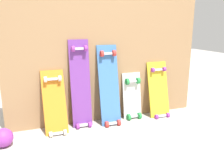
# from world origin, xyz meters

# --- Properties ---
(ground_plane) EXTENTS (12.00, 12.00, 0.00)m
(ground_plane) POSITION_xyz_m (0.00, 0.00, 0.00)
(ground_plane) COLOR #B2AAA0
(plywood_wall_panel) EXTENTS (2.12, 0.04, 1.57)m
(plywood_wall_panel) POSITION_xyz_m (0.00, 0.07, 0.78)
(plywood_wall_panel) COLOR #99724C
(plywood_wall_panel) RESTS_ON ground
(skateboard_orange) EXTENTS (0.22, 0.26, 0.67)m
(skateboard_orange) POSITION_xyz_m (-0.59, -0.07, 0.26)
(skateboard_orange) COLOR orange
(skateboard_orange) RESTS_ON ground
(skateboard_purple) EXTENTS (0.20, 0.17, 0.95)m
(skateboard_purple) POSITION_xyz_m (-0.32, -0.02, 0.41)
(skateboard_purple) COLOR #6B338C
(skateboard_purple) RESTS_ON ground
(skateboard_blue) EXTENTS (0.21, 0.24, 0.89)m
(skateboard_blue) POSITION_xyz_m (-0.02, -0.05, 0.38)
(skateboard_blue) COLOR #386BAD
(skateboard_blue) RESTS_ON ground
(skateboard_white) EXTENTS (0.21, 0.15, 0.57)m
(skateboard_white) POSITION_xyz_m (0.26, -0.01, 0.23)
(skateboard_white) COLOR silver
(skateboard_white) RESTS_ON ground
(skateboard_yellow) EXTENTS (0.24, 0.22, 0.69)m
(skateboard_yellow) POSITION_xyz_m (0.58, -0.05, 0.27)
(skateboard_yellow) COLOR gold
(skateboard_yellow) RESTS_ON ground
(rubber_ball) EXTENTS (0.17, 0.17, 0.17)m
(rubber_ball) POSITION_xyz_m (-1.05, -0.22, 0.08)
(rubber_ball) COLOR purple
(rubber_ball) RESTS_ON ground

